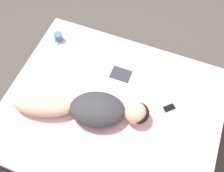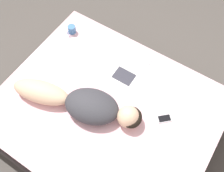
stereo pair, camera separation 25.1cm
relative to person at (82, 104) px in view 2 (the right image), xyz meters
The scene contains 6 objects.
ground_plane 0.70m from the person, 124.32° to the left, with size 12.00×12.00×0.00m, color #4C4742.
bed 0.44m from the person, 124.32° to the left, with size 1.71×2.07×0.57m.
person is the anchor object (origin of this frame).
open_magazine 0.64m from the person, 167.37° to the left, with size 0.47×0.30×0.01m.
coffee_mug 0.94m from the person, 136.49° to the right, with size 0.12×0.08×0.09m.
cell_phone 0.76m from the person, 114.86° to the left, with size 0.15×0.15×0.01m.
Camera 2 is at (0.83, 0.60, 2.81)m, focal length 42.00 mm.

